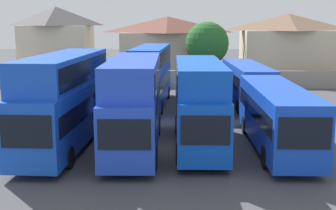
{
  "coord_description": "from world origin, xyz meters",
  "views": [
    {
      "loc": [
        0.81,
        -24.45,
        6.97
      ],
      "look_at": [
        0.0,
        3.0,
        1.88
      ],
      "focal_mm": 49.04,
      "sensor_mm": 36.0,
      "label": 1
    }
  ],
  "objects": [
    {
      "name": "ground",
      "position": [
        0.0,
        18.0,
        0.0
      ],
      "size": [
        140.0,
        140.0,
        0.0
      ],
      "primitive_type": "plane",
      "color": "#424247"
    },
    {
      "name": "bus_4",
      "position": [
        5.99,
        0.12,
        1.96
      ],
      "size": [
        2.71,
        11.22,
        3.42
      ],
      "rotation": [
        0.0,
        0.0,
        -1.56
      ],
      "color": "blue",
      "rests_on": "ground"
    },
    {
      "name": "bus_6",
      "position": [
        -1.68,
        13.0,
        2.73
      ],
      "size": [
        2.92,
        11.37,
        4.85
      ],
      "rotation": [
        0.0,
        0.0,
        -1.62
      ],
      "color": "blue",
      "rests_on": "ground"
    },
    {
      "name": "bus_2",
      "position": [
        -1.73,
        -0.21,
        2.78
      ],
      "size": [
        2.86,
        10.73,
        4.93
      ],
      "rotation": [
        0.0,
        0.0,
        -1.55
      ],
      "color": "blue",
      "rests_on": "ground"
    },
    {
      "name": "bus_7",
      "position": [
        2.68,
        13.32,
        2.03
      ],
      "size": [
        2.99,
        11.23,
        3.56
      ],
      "rotation": [
        0.0,
        0.0,
        -1.61
      ],
      "color": "blue",
      "rests_on": "ground"
    },
    {
      "name": "bus_3",
      "position": [
        1.79,
        0.37,
        2.68
      ],
      "size": [
        2.73,
        10.11,
        4.74
      ],
      "rotation": [
        0.0,
        0.0,
        -1.55
      ],
      "color": "blue",
      "rests_on": "ground"
    },
    {
      "name": "tree_left_of_lot",
      "position": [
        3.58,
        25.71,
        4.46
      ],
      "size": [
        4.71,
        4.71,
        6.83
      ],
      "color": "brown",
      "rests_on": "ground"
    },
    {
      "name": "house_terrace_centre",
      "position": [
        -0.88,
        31.1,
        3.77
      ],
      "size": [
        11.3,
        7.24,
        7.4
      ],
      "color": "#C6B293",
      "rests_on": "ground"
    },
    {
      "name": "bus_1",
      "position": [
        -5.56,
        0.02,
        2.89
      ],
      "size": [
        2.94,
        11.46,
        5.15
      ],
      "rotation": [
        0.0,
        0.0,
        -1.61
      ],
      "color": "blue",
      "rests_on": "ground"
    },
    {
      "name": "house_terrace_left",
      "position": [
        -13.89,
        29.67,
        4.35
      ],
      "size": [
        8.05,
        6.63,
        8.53
      ],
      "color": "beige",
      "rests_on": "ground"
    },
    {
      "name": "house_terrace_right",
      "position": [
        13.12,
        29.87,
        3.93
      ],
      "size": [
        10.79,
        6.77,
        7.72
      ],
      "color": "beige",
      "rests_on": "ground"
    },
    {
      "name": "bus_5",
      "position": [
        -6.16,
        13.54,
        1.98
      ],
      "size": [
        3.22,
        11.71,
        3.46
      ],
      "rotation": [
        0.0,
        0.0,
        -1.51
      ],
      "color": "blue",
      "rests_on": "ground"
    },
    {
      "name": "depot_boundary_wall",
      "position": [
        0.0,
        23.21,
        0.9
      ],
      "size": [
        56.0,
        0.5,
        1.8
      ],
      "primitive_type": "cube",
      "color": "gray",
      "rests_on": "ground"
    },
    {
      "name": "bus_8",
      "position": [
        6.18,
        13.14,
        1.95
      ],
      "size": [
        3.05,
        11.44,
        3.41
      ],
      "rotation": [
        0.0,
        0.0,
        -1.53
      ],
      "color": "blue",
      "rests_on": "ground"
    }
  ]
}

